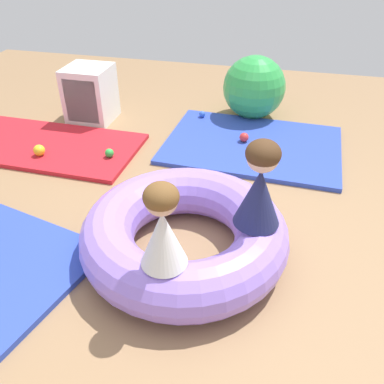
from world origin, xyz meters
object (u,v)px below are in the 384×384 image
(child_in_white, at_px, (162,227))
(play_ball_red, at_px, (244,137))
(child_in_navy, at_px, (260,185))
(exercise_ball_large, at_px, (254,87))
(play_ball_yellow, at_px, (39,150))
(play_ball_blue, at_px, (202,114))
(play_ball_green, at_px, (109,153))
(storage_cube, at_px, (89,95))
(inflatable_cushion, at_px, (184,234))

(child_in_white, xyz_separation_m, play_ball_red, (0.16, 2.00, -0.48))
(child_in_navy, relative_size, exercise_ball_large, 0.81)
(play_ball_yellow, bearing_deg, play_ball_red, 21.94)
(child_in_navy, xyz_separation_m, play_ball_blue, (-0.76, 2.01, -0.52))
(play_ball_green, bearing_deg, exercise_ball_large, 48.66)
(exercise_ball_large, height_order, storage_cube, exercise_ball_large)
(play_ball_red, xyz_separation_m, exercise_ball_large, (-0.01, 0.68, 0.24))
(child_in_navy, height_order, exercise_ball_large, child_in_navy)
(play_ball_green, distance_m, exercise_ball_large, 1.69)
(inflatable_cushion, relative_size, storage_cube, 2.31)
(play_ball_blue, height_order, exercise_ball_large, exercise_ball_large)
(play_ball_yellow, height_order, play_ball_green, play_ball_yellow)
(child_in_white, height_order, play_ball_blue, child_in_white)
(play_ball_red, relative_size, play_ball_green, 1.11)
(exercise_ball_large, relative_size, storage_cube, 1.16)
(play_ball_yellow, distance_m, play_ball_blue, 1.68)
(play_ball_red, xyz_separation_m, play_ball_green, (-1.11, -0.58, -0.00))
(child_in_navy, xyz_separation_m, play_ball_green, (-1.37, 0.98, -0.51))
(play_ball_red, bearing_deg, play_ball_yellow, -158.06)
(child_in_white, relative_size, storage_cube, 0.86)
(child_in_navy, xyz_separation_m, storage_cube, (-1.89, 1.74, -0.31))
(child_in_white, bearing_deg, play_ball_red, -135.31)
(exercise_ball_large, bearing_deg, play_ball_green, -131.34)
(child_in_white, distance_m, child_in_navy, 0.62)
(play_ball_yellow, bearing_deg, child_in_white, -39.98)
(inflatable_cushion, relative_size, exercise_ball_large, 2.00)
(play_ball_blue, relative_size, exercise_ball_large, 0.10)
(play_ball_blue, bearing_deg, child_in_navy, -69.20)
(child_in_navy, xyz_separation_m, play_ball_yellow, (-1.99, 0.86, -0.50))
(play_ball_green, xyz_separation_m, exercise_ball_large, (1.11, 1.26, 0.24))
(child_in_white, height_order, play_ball_green, child_in_white)
(inflatable_cushion, height_order, child_in_white, child_in_white)
(play_ball_green, bearing_deg, play_ball_red, 27.39)
(inflatable_cushion, relative_size, child_in_white, 2.70)
(child_in_navy, distance_m, exercise_ball_large, 2.27)
(play_ball_yellow, distance_m, play_ball_red, 1.86)
(inflatable_cushion, distance_m, child_in_white, 0.59)
(play_ball_blue, bearing_deg, child_in_white, -82.13)
(play_ball_blue, bearing_deg, inflatable_cushion, -80.61)
(child_in_white, bearing_deg, exercise_ball_large, -134.02)
(play_ball_green, height_order, exercise_ball_large, exercise_ball_large)
(play_ball_yellow, xyz_separation_m, play_ball_green, (0.61, 0.12, -0.01))
(play_ball_blue, distance_m, storage_cube, 1.18)
(child_in_navy, relative_size, storage_cube, 0.94)
(child_in_navy, bearing_deg, play_ball_blue, -144.33)
(child_in_white, distance_m, play_ball_green, 1.78)
(inflatable_cushion, height_order, play_ball_yellow, inflatable_cushion)
(play_ball_red, height_order, storage_cube, storage_cube)
(play_ball_yellow, xyz_separation_m, play_ball_red, (1.73, 0.70, -0.01))
(play_ball_yellow, distance_m, storage_cube, 0.91)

